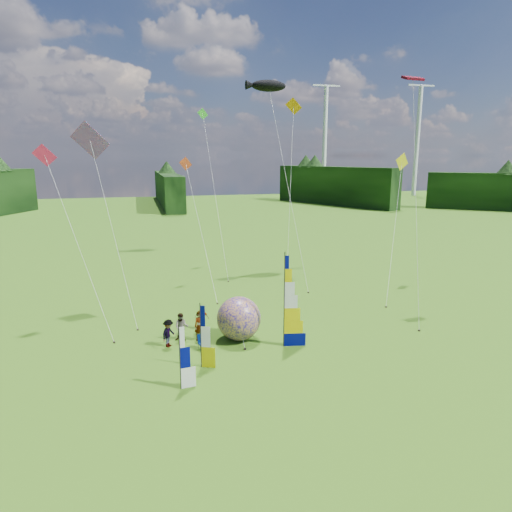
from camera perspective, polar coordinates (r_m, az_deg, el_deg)
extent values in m
plane|color=#527F1B|center=(24.88, 4.74, -14.31)|extent=(220.00, 220.00, 0.00)
sphere|color=#12097B|center=(28.38, -2.17, -7.81)|extent=(3.23, 3.23, 2.72)
imported|color=#66594C|center=(28.57, -7.03, -8.67)|extent=(0.72, 0.50, 1.86)
imported|color=#66594C|center=(28.72, -9.30, -8.76)|extent=(0.93, 0.64, 1.75)
imported|color=#66594C|center=(27.99, -10.89, -9.46)|extent=(0.98, 1.11, 1.69)
imported|color=#66594C|center=(30.39, -6.78, -7.63)|extent=(1.00, 0.79, 1.60)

